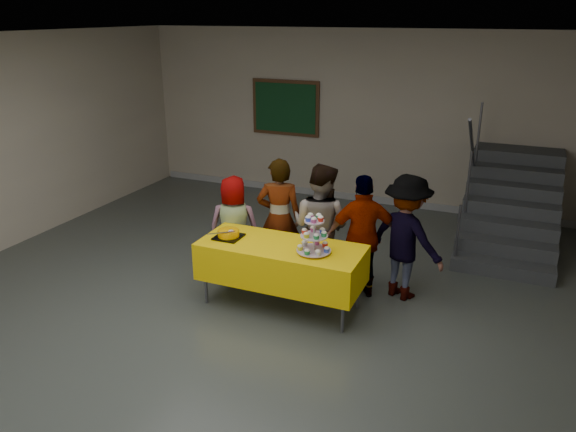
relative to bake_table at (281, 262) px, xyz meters
name	(u,v)px	position (x,y,z in m)	size (l,w,h in m)	color
room_shell	(209,138)	(-0.36, -0.86, 1.57)	(10.00, 10.04, 3.02)	#4C514C
bake_table	(281,262)	(0.00, 0.00, 0.00)	(1.88, 0.78, 0.77)	#595960
cupcake_stand	(314,237)	(0.42, -0.07, 0.40)	(0.38, 0.38, 0.44)	silver
bear_cake	(228,233)	(-0.65, -0.04, 0.27)	(0.32, 0.36, 0.12)	black
schoolchild_a	(234,227)	(-0.88, 0.52, 0.11)	(0.65, 0.42, 1.33)	slate
schoolchild_b	(279,219)	(-0.35, 0.74, 0.23)	(0.57, 0.38, 1.57)	slate
schoolchild_c	(320,227)	(0.23, 0.66, 0.23)	(0.77, 0.60, 1.58)	slate
schoolchild_d	(363,237)	(0.78, 0.63, 0.20)	(0.88, 0.37, 1.51)	slate
schoolchild_e	(406,237)	(1.25, 0.80, 0.20)	(0.98, 0.56, 1.52)	slate
staircase	(511,208)	(2.33, 3.25, -0.07)	(1.30, 2.40, 2.04)	#424447
noticeboard	(285,108)	(-1.70, 4.09, 1.04)	(1.30, 0.05, 1.00)	#472B16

